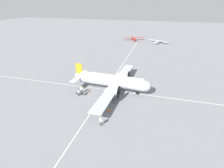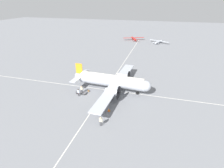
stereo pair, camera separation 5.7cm
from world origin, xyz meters
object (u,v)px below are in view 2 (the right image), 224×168
object	(u,v)px
crew_foreground	(101,120)
light_aircraft_taxiing	(159,42)
light_aircraft_distant	(134,38)
baggage_cart	(81,92)
ramp_agent	(82,89)
passenger_boarding	(78,92)
traffic_cone	(109,110)
suitcase_upright_spare	(89,91)
suitcase_near_door	(78,93)
airliner_main	(114,81)

from	to	relation	value
crew_foreground	light_aircraft_taxiing	distance (m)	66.50
light_aircraft_distant	light_aircraft_taxiing	bearing A→B (deg)	-129.65
baggage_cart	ramp_agent	bearing A→B (deg)	98.16
passenger_boarding	traffic_cone	world-z (taller)	passenger_boarding
ramp_agent	light_aircraft_distant	xyz separation A→B (m)	(2.23, 60.15, -0.22)
suitcase_upright_spare	crew_foreground	bearing A→B (deg)	-57.94
suitcase_upright_spare	light_aircraft_distant	world-z (taller)	light_aircraft_distant
crew_foreground	light_aircraft_taxiing	world-z (taller)	light_aircraft_taxiing
traffic_cone	suitcase_near_door	bearing A→B (deg)	151.30
suitcase_near_door	baggage_cart	distance (m)	0.67
passenger_boarding	crew_foreground	bearing A→B (deg)	-28.81
airliner_main	traffic_cone	distance (m)	8.74
passenger_boarding	traffic_cone	xyz separation A→B (m)	(8.16, -3.80, -0.78)
passenger_boarding	airliner_main	bearing A→B (deg)	50.65
airliner_main	ramp_agent	bearing A→B (deg)	-152.60
suitcase_upright_spare	light_aircraft_distant	distance (m)	59.26
airliner_main	crew_foreground	world-z (taller)	airliner_main
traffic_cone	light_aircraft_taxiing	bearing A→B (deg)	83.30
airliner_main	ramp_agent	world-z (taller)	airliner_main
crew_foreground	light_aircraft_taxiing	size ratio (longest dim) A/B	0.19
airliner_main	passenger_boarding	bearing A→B (deg)	-143.25
ramp_agent	traffic_cone	distance (m)	9.69
crew_foreground	baggage_cart	bearing A→B (deg)	129.60
baggage_cart	traffic_cone	size ratio (longest dim) A/B	3.80
crew_foreground	suitcase_near_door	size ratio (longest dim) A/B	2.93
crew_foreground	traffic_cone	xyz separation A→B (m)	(0.10, 4.49, -0.80)
airliner_main	light_aircraft_taxiing	bearing A→B (deg)	84.01
airliner_main	light_aircraft_taxiing	distance (m)	53.95
suitcase_near_door	traffic_cone	world-z (taller)	traffic_cone
crew_foreground	light_aircraft_distant	xyz separation A→B (m)	(-5.75, 69.94, -0.24)
baggage_cart	traffic_cone	bearing A→B (deg)	-31.71
baggage_cart	light_aircraft_taxiing	world-z (taller)	light_aircraft_taxiing
airliner_main	baggage_cart	bearing A→B (deg)	-150.50
crew_foreground	baggage_cart	distance (m)	12.41
ramp_agent	light_aircraft_taxiing	size ratio (longest dim) A/B	0.18
airliner_main	passenger_boarding	xyz separation A→B (m)	(-6.85, -4.56, -1.44)
suitcase_near_door	light_aircraft_taxiing	xyz separation A→B (m)	(15.89, 56.86, 0.53)
passenger_boarding	traffic_cone	distance (m)	9.03
airliner_main	passenger_boarding	world-z (taller)	airliner_main
airliner_main	traffic_cone	xyz separation A→B (m)	(1.30, -8.35, -2.22)
crew_foreground	baggage_cart	xyz separation A→B (m)	(-7.94, 9.51, -0.81)
light_aircraft_taxiing	traffic_cone	distance (m)	62.02
crew_foreground	passenger_boarding	world-z (taller)	crew_foreground
airliner_main	suitcase_near_door	xyz separation A→B (m)	(-7.35, -3.61, -2.22)
suitcase_upright_spare	traffic_cone	world-z (taller)	traffic_cone
crew_foreground	passenger_boarding	distance (m)	11.56
baggage_cart	light_aircraft_distant	xyz separation A→B (m)	(2.19, 60.44, 0.57)
airliner_main	ramp_agent	xyz separation A→B (m)	(-6.78, -3.06, -1.44)
crew_foreground	passenger_boarding	bearing A→B (deg)	133.89
airliner_main	traffic_cone	bearing A→B (deg)	-78.00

